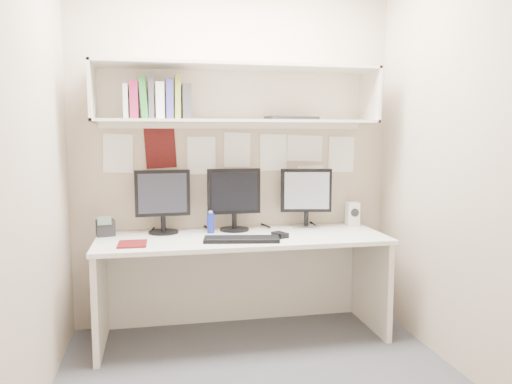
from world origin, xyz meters
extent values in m
cube|color=#444449|center=(0.00, 0.00, 0.00)|extent=(2.40, 2.00, 0.01)
cube|color=tan|center=(0.00, 1.00, 1.30)|extent=(2.40, 0.02, 2.60)
cube|color=tan|center=(0.00, -1.00, 1.30)|extent=(2.40, 0.02, 2.60)
cube|color=tan|center=(-1.20, 0.00, 1.30)|extent=(0.02, 2.00, 2.60)
cube|color=tan|center=(1.20, 0.00, 1.30)|extent=(0.02, 2.00, 2.60)
cube|color=silver|center=(0.00, 0.64, 0.71)|extent=(2.00, 0.70, 0.03)
cube|color=silver|center=(0.00, 0.97, 0.35)|extent=(1.96, 0.02, 0.70)
cube|color=silver|center=(0.00, 0.81, 1.53)|extent=(2.00, 0.38, 0.02)
cube|color=silver|center=(0.00, 0.81, 1.91)|extent=(2.00, 0.38, 0.02)
cube|color=silver|center=(0.00, 0.99, 1.72)|extent=(2.00, 0.02, 0.40)
cube|color=silver|center=(-0.99, 0.81, 1.72)|extent=(0.02, 0.38, 0.40)
cube|color=silver|center=(0.99, 0.81, 1.72)|extent=(0.02, 0.38, 0.40)
cylinder|color=black|center=(-0.54, 0.86, 0.74)|extent=(0.21, 0.21, 0.02)
cylinder|color=black|center=(-0.54, 0.86, 0.80)|extent=(0.04, 0.04, 0.11)
cube|color=black|center=(-0.54, 0.87, 1.02)|extent=(0.39, 0.06, 0.33)
cube|color=black|center=(-0.54, 0.85, 1.02)|extent=(0.34, 0.03, 0.28)
cylinder|color=black|center=(-0.03, 0.86, 0.74)|extent=(0.22, 0.22, 0.02)
cylinder|color=black|center=(-0.03, 0.86, 0.80)|extent=(0.04, 0.04, 0.11)
cube|color=black|center=(-0.03, 0.87, 1.02)|extent=(0.39, 0.05, 0.33)
cube|color=black|center=(-0.03, 0.85, 1.02)|extent=(0.34, 0.02, 0.28)
cylinder|color=#A5A5AA|center=(0.53, 0.86, 0.74)|extent=(0.21, 0.21, 0.02)
cylinder|color=black|center=(0.53, 0.86, 0.80)|extent=(0.03, 0.03, 0.11)
cube|color=black|center=(0.53, 0.87, 1.01)|extent=(0.38, 0.11, 0.33)
cube|color=#B9B8BE|center=(0.53, 0.85, 1.01)|extent=(0.33, 0.07, 0.28)
cube|color=black|center=(-0.04, 0.48, 0.74)|extent=(0.52, 0.26, 0.02)
cube|color=black|center=(0.24, 0.55, 0.75)|extent=(0.11, 0.13, 0.03)
cube|color=silver|center=(0.91, 0.88, 0.82)|extent=(0.10, 0.10, 0.18)
cylinder|color=black|center=(0.91, 0.83, 0.84)|extent=(0.06, 0.01, 0.06)
cylinder|color=navy|center=(-0.21, 0.80, 0.80)|extent=(0.05, 0.05, 0.15)
cylinder|color=white|center=(-0.21, 0.80, 0.88)|extent=(0.03, 0.03, 0.02)
cube|color=#570F0F|center=(-0.74, 0.51, 0.74)|extent=(0.18, 0.22, 0.01)
cube|color=black|center=(-0.94, 0.84, 0.79)|extent=(0.14, 0.13, 0.11)
cube|color=#4C6659|center=(-0.94, 0.78, 0.85)|extent=(0.09, 0.03, 0.06)
cube|color=silver|center=(-0.77, 0.79, 1.65)|extent=(0.03, 0.19, 0.23)
cube|color=#961B46|center=(-0.72, 0.79, 1.67)|extent=(0.05, 0.19, 0.25)
cube|color=#28792F|center=(-0.66, 0.79, 1.68)|extent=(0.04, 0.19, 0.28)
cube|color=#434447|center=(-0.61, 0.79, 1.69)|extent=(0.03, 0.19, 0.30)
cube|color=white|center=(-0.55, 0.79, 1.66)|extent=(0.06, 0.19, 0.25)
cube|color=#3D388E|center=(-0.48, 0.79, 1.68)|extent=(0.05, 0.19, 0.27)
cube|color=olive|center=(-0.43, 0.79, 1.69)|extent=(0.04, 0.19, 0.30)
cube|color=#39383A|center=(-0.37, 0.79, 1.66)|extent=(0.06, 0.19, 0.24)
cube|color=black|center=(0.40, 0.83, 1.55)|extent=(0.41, 0.22, 0.03)
camera|label=1|loc=(-0.58, -2.73, 1.43)|focal=35.00mm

